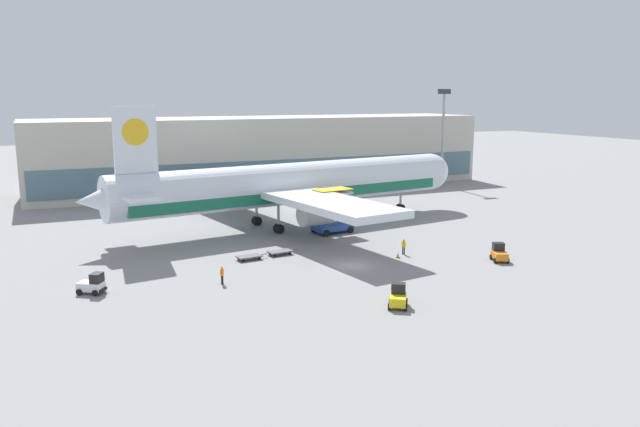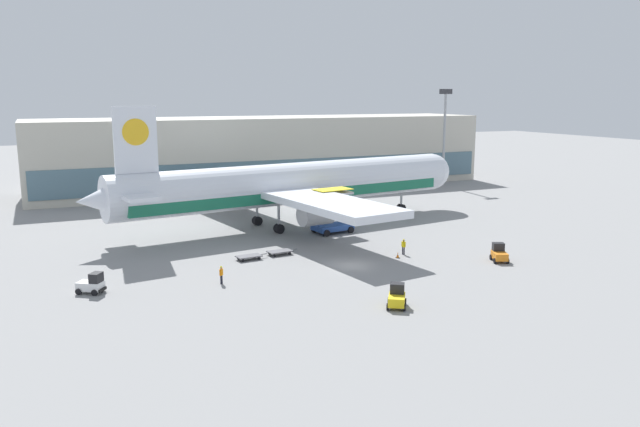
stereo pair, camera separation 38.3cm
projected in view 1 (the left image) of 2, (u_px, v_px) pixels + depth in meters
name	position (u px, v px, depth m)	size (l,w,h in m)	color
ground_plane	(353.00, 265.00, 68.05)	(400.00, 400.00, 0.00)	gray
terminal_building	(265.00, 152.00, 125.65)	(90.00, 18.20, 14.00)	#BCB7A8
light_mast	(443.00, 129.00, 125.99)	(2.80, 0.50, 19.53)	#9EA0A5
airplane_main	(288.00, 186.00, 87.10)	(57.86, 48.65, 17.00)	silver
scissor_lift_loader	(332.00, 216.00, 83.79)	(5.58, 4.01, 5.98)	#284C99
baggage_tug_foreground	(398.00, 297.00, 54.55)	(2.60, 2.81, 2.00)	yellow
baggage_tug_mid	(93.00, 284.00, 58.20)	(2.81, 2.61, 2.00)	silver
baggage_tug_far	(499.00, 253.00, 69.67)	(2.42, 2.80, 2.00)	orange
baggage_dolly_lead	(249.00, 256.00, 70.26)	(3.76, 1.77, 0.48)	#56565B
baggage_dolly_second	(280.00, 252.00, 72.45)	(3.76, 1.77, 0.48)	#56565B
ground_crew_near	(404.00, 245.00, 72.51)	(0.35, 0.52, 1.85)	black
ground_crew_far	(222.00, 273.00, 61.07)	(0.42, 0.44, 1.82)	black
traffic_cone_near	(398.00, 255.00, 71.16)	(0.40, 0.40, 0.68)	black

